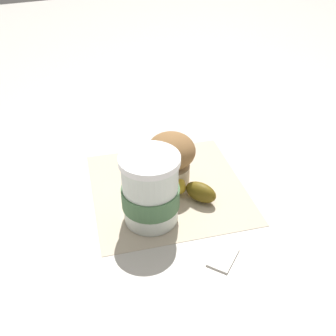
# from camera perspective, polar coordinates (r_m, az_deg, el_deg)

# --- Properties ---
(ground_plane) EXTENTS (3.00, 3.00, 0.00)m
(ground_plane) POSITION_cam_1_polar(r_m,az_deg,el_deg) (0.69, 0.00, -2.93)
(ground_plane) COLOR beige
(paper_napkin) EXTENTS (0.30, 0.30, 0.00)m
(paper_napkin) POSITION_cam_1_polar(r_m,az_deg,el_deg) (0.69, 0.00, -2.88)
(paper_napkin) COLOR beige
(paper_napkin) RESTS_ON ground_plane
(coffee_cup) EXTENTS (0.09, 0.09, 0.12)m
(coffee_cup) POSITION_cam_1_polar(r_m,az_deg,el_deg) (0.60, -2.57, -3.28)
(coffee_cup) COLOR silver
(coffee_cup) RESTS_ON paper_napkin
(muffin) EXTENTS (0.08, 0.08, 0.10)m
(muffin) POSITION_cam_1_polar(r_m,az_deg,el_deg) (0.67, 0.45, 1.49)
(muffin) COLOR beige
(muffin) RESTS_ON paper_napkin
(banana) EXTENTS (0.16, 0.09, 0.03)m
(banana) POSITION_cam_1_polar(r_m,az_deg,el_deg) (0.68, 1.05, -1.66)
(banana) COLOR gold
(banana) RESTS_ON paper_napkin
(sugar_packet) EXTENTS (0.06, 0.06, 0.01)m
(sugar_packet) POSITION_cam_1_polar(r_m,az_deg,el_deg) (0.58, 8.00, -12.58)
(sugar_packet) COLOR white
(sugar_packet) RESTS_ON ground_plane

